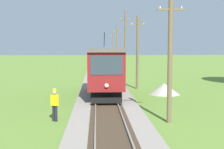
{
  "coord_description": "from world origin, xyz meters",
  "views": [
    {
      "loc": [
        -0.65,
        -2.95,
        4.05
      ],
      "look_at": [
        0.71,
        24.34,
        1.52
      ],
      "focal_mm": 50.4,
      "sensor_mm": 36.0,
      "label": 1
    }
  ],
  "objects_px": {
    "red_tram": "(105,69)",
    "utility_pole_mid": "(138,52)",
    "track_worker": "(55,103)",
    "utility_pole_distant": "(117,46)",
    "utility_pole_horizon": "(113,47)",
    "utility_pole_far": "(125,43)",
    "gravel_pile": "(164,89)",
    "utility_pole_near_tram": "(170,57)"
  },
  "relations": [
    {
      "from": "utility_pole_near_tram",
      "to": "track_worker",
      "type": "bearing_deg",
      "value": 174.25
    },
    {
      "from": "red_tram",
      "to": "utility_pole_horizon",
      "type": "xyz_separation_m",
      "value": [
        3.14,
        46.92,
        1.4
      ]
    },
    {
      "from": "red_tram",
      "to": "utility_pole_near_tram",
      "type": "bearing_deg",
      "value": -69.07
    },
    {
      "from": "track_worker",
      "to": "utility_pole_far",
      "type": "bearing_deg",
      "value": -160.53
    },
    {
      "from": "red_tram",
      "to": "track_worker",
      "type": "height_order",
      "value": "red_tram"
    },
    {
      "from": "utility_pole_far",
      "to": "utility_pole_horizon",
      "type": "height_order",
      "value": "utility_pole_far"
    },
    {
      "from": "utility_pole_distant",
      "to": "utility_pole_mid",
      "type": "bearing_deg",
      "value": -90.0
    },
    {
      "from": "utility_pole_near_tram",
      "to": "utility_pole_mid",
      "type": "height_order",
      "value": "utility_pole_mid"
    },
    {
      "from": "utility_pole_distant",
      "to": "utility_pole_horizon",
      "type": "bearing_deg",
      "value": 90.0
    },
    {
      "from": "utility_pole_mid",
      "to": "utility_pole_far",
      "type": "bearing_deg",
      "value": 90.0
    },
    {
      "from": "utility_pole_near_tram",
      "to": "utility_pole_mid",
      "type": "bearing_deg",
      "value": 90.0
    },
    {
      "from": "utility_pole_distant",
      "to": "utility_pole_far",
      "type": "bearing_deg",
      "value": -90.0
    },
    {
      "from": "red_tram",
      "to": "utility_pole_distant",
      "type": "relative_size",
      "value": 1.13
    },
    {
      "from": "red_tram",
      "to": "utility_pole_mid",
      "type": "height_order",
      "value": "utility_pole_mid"
    },
    {
      "from": "utility_pole_near_tram",
      "to": "utility_pole_far",
      "type": "distance_m",
      "value": 25.42
    },
    {
      "from": "red_tram",
      "to": "utility_pole_near_tram",
      "type": "distance_m",
      "value": 8.88
    },
    {
      "from": "utility_pole_near_tram",
      "to": "track_worker",
      "type": "relative_size",
      "value": 3.74
    },
    {
      "from": "utility_pole_distant",
      "to": "utility_pole_horizon",
      "type": "xyz_separation_m",
      "value": [
        0.0,
        13.86,
        -0.27
      ]
    },
    {
      "from": "utility_pole_horizon",
      "to": "red_tram",
      "type": "bearing_deg",
      "value": -93.83
    },
    {
      "from": "red_tram",
      "to": "gravel_pile",
      "type": "bearing_deg",
      "value": 15.33
    },
    {
      "from": "utility_pole_distant",
      "to": "track_worker",
      "type": "relative_size",
      "value": 4.22
    },
    {
      "from": "utility_pole_mid",
      "to": "red_tram",
      "type": "bearing_deg",
      "value": -124.13
    },
    {
      "from": "utility_pole_far",
      "to": "track_worker",
      "type": "distance_m",
      "value": 25.74
    },
    {
      "from": "utility_pole_mid",
      "to": "utility_pole_distant",
      "type": "xyz_separation_m",
      "value": [
        0.0,
        28.43,
        0.39
      ]
    },
    {
      "from": "utility_pole_horizon",
      "to": "utility_pole_far",
      "type": "bearing_deg",
      "value": -90.0
    },
    {
      "from": "gravel_pile",
      "to": "utility_pole_mid",
      "type": "bearing_deg",
      "value": 119.2
    },
    {
      "from": "gravel_pile",
      "to": "track_worker",
      "type": "xyz_separation_m",
      "value": [
        -7.86,
        -8.97,
        0.52
      ]
    },
    {
      "from": "red_tram",
      "to": "utility_pole_mid",
      "type": "bearing_deg",
      "value": 55.87
    },
    {
      "from": "gravel_pile",
      "to": "track_worker",
      "type": "bearing_deg",
      "value": -131.23
    },
    {
      "from": "red_tram",
      "to": "utility_pole_far",
      "type": "xyz_separation_m",
      "value": [
        3.14,
        17.19,
        2.14
      ]
    },
    {
      "from": "gravel_pile",
      "to": "utility_pole_distant",
      "type": "bearing_deg",
      "value": 93.3
    },
    {
      "from": "utility_pole_far",
      "to": "gravel_pile",
      "type": "bearing_deg",
      "value": -83.41
    },
    {
      "from": "utility_pole_far",
      "to": "gravel_pile",
      "type": "distance_m",
      "value": 16.4
    },
    {
      "from": "utility_pole_horizon",
      "to": "track_worker",
      "type": "distance_m",
      "value": 54.92
    },
    {
      "from": "utility_pole_near_tram",
      "to": "gravel_pile",
      "type": "xyz_separation_m",
      "value": [
        1.83,
        9.58,
        -2.97
      ]
    },
    {
      "from": "red_tram",
      "to": "utility_pole_horizon",
      "type": "relative_size",
      "value": 1.22
    },
    {
      "from": "utility_pole_far",
      "to": "track_worker",
      "type": "height_order",
      "value": "utility_pole_far"
    },
    {
      "from": "utility_pole_far",
      "to": "utility_pole_horizon",
      "type": "bearing_deg",
      "value": 90.0
    },
    {
      "from": "utility_pole_mid",
      "to": "utility_pole_distant",
      "type": "height_order",
      "value": "utility_pole_distant"
    },
    {
      "from": "utility_pole_distant",
      "to": "red_tram",
      "type": "bearing_deg",
      "value": -95.43
    },
    {
      "from": "red_tram",
      "to": "track_worker",
      "type": "distance_m",
      "value": 8.23
    },
    {
      "from": "gravel_pile",
      "to": "track_worker",
      "type": "height_order",
      "value": "track_worker"
    }
  ]
}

